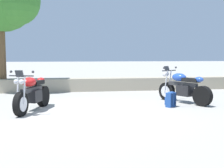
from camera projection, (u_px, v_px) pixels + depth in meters
ground_plane at (89, 113)px, 7.67m from camera, size 120.00×120.00×0.00m
stone_wall at (81, 85)px, 12.36m from camera, size 36.00×0.80×0.55m
motorcycle_red_near_left at (32, 94)px, 7.90m from camera, size 0.92×2.01×1.18m
motorcycle_blue_centre at (183, 88)px, 9.22m from camera, size 1.17×1.89×1.18m
rider_backpack at (171, 99)px, 8.51m from camera, size 0.35×0.35×0.47m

